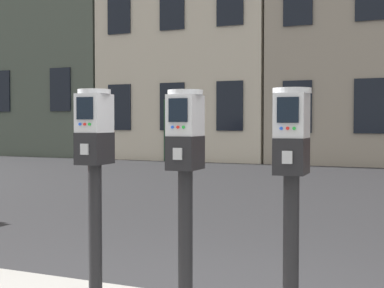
% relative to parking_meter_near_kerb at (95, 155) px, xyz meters
% --- Properties ---
extents(parking_meter_near_kerb, '(0.23, 0.26, 1.39)m').
position_rel_parking_meter_near_kerb_xyz_m(parking_meter_near_kerb, '(0.00, 0.00, 0.00)').
color(parking_meter_near_kerb, black).
rests_on(parking_meter_near_kerb, sidewalk_slab).
extents(parking_meter_twin_adjacent, '(0.23, 0.26, 1.37)m').
position_rel_parking_meter_near_kerb_xyz_m(parking_meter_twin_adjacent, '(0.66, -0.00, -0.01)').
color(parking_meter_twin_adjacent, black).
rests_on(parking_meter_twin_adjacent, sidewalk_slab).
extents(parking_meter_end_of_row, '(0.23, 0.26, 1.36)m').
position_rel_parking_meter_near_kerb_xyz_m(parking_meter_end_of_row, '(1.32, -0.00, -0.02)').
color(parking_meter_end_of_row, black).
rests_on(parking_meter_end_of_row, sidewalk_slab).
extents(townhouse_cream_stone, '(6.39, 6.79, 9.79)m').
position_rel_parking_meter_near_kerb_xyz_m(townhouse_cream_stone, '(0.24, 17.12, 3.80)').
color(townhouse_cream_stone, '#9E9384').
rests_on(townhouse_cream_stone, ground_plane).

